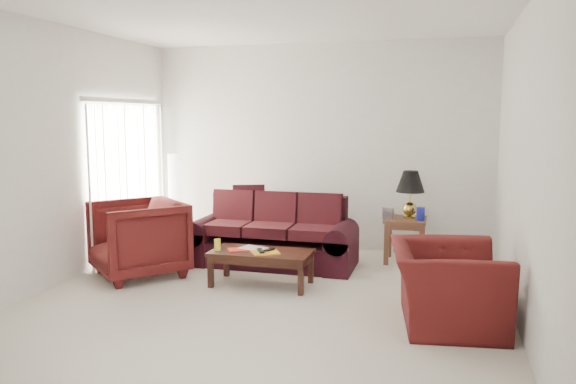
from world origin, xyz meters
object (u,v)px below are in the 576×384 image
object	(u,v)px
sofa	(272,231)
armchair_left	(138,238)
end_table	(405,240)
coffee_table	(261,268)
floor_lamp	(175,199)
armchair_right	(446,286)

from	to	relation	value
sofa	armchair_left	xyz separation A→B (m)	(-1.42, -0.94, 0.02)
sofa	end_table	distance (m)	1.80
sofa	coffee_table	world-z (taller)	sofa
sofa	floor_lamp	distance (m)	1.91
coffee_table	armchair_right	bearing A→B (deg)	-37.48
coffee_table	floor_lamp	bearing A→B (deg)	121.25
end_table	armchair_right	size ratio (longest dim) A/B	0.52
sofa	coffee_table	distance (m)	0.95
floor_lamp	armchair_right	bearing A→B (deg)	-30.46
end_table	armchair_left	world-z (taller)	armchair_left
floor_lamp	armchair_left	world-z (taller)	floor_lamp
armchair_right	coffee_table	bearing A→B (deg)	62.98
sofa	armchair_left	bearing A→B (deg)	-145.84
end_table	coffee_table	distance (m)	2.16
sofa	end_table	bearing A→B (deg)	20.78
end_table	coffee_table	xyz separation A→B (m)	(-1.53, -1.53, -0.10)
end_table	armchair_left	size ratio (longest dim) A/B	0.58
armchair_left	end_table	bearing A→B (deg)	68.25
sofa	armchair_left	size ratio (longest dim) A/B	2.12
floor_lamp	armchair_left	bearing A→B (deg)	-78.67
sofa	floor_lamp	world-z (taller)	floor_lamp
armchair_left	floor_lamp	bearing A→B (deg)	142.84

